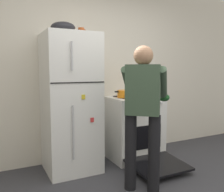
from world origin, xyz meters
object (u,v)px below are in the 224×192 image
at_px(refrigerator, 71,103).
at_px(stove_range, 134,128).
at_px(coffee_mug, 81,31).
at_px(mixing_bowl, 63,28).
at_px(pepper_mill, 143,89).
at_px(person_cook, 143,105).
at_px(red_pot, 126,94).

bearing_deg(refrigerator, stove_range, -1.04).
height_order(refrigerator, stove_range, refrigerator).
relative_size(coffee_mug, mixing_bowl, 0.36).
bearing_deg(pepper_mill, mixing_bowl, -171.65).
xyz_separation_m(refrigerator, pepper_mill, (1.28, 0.20, 0.13)).
relative_size(person_cook, mixing_bowl, 5.16).
bearing_deg(person_cook, red_pot, 72.14).
relative_size(person_cook, red_pot, 4.42).
bearing_deg(stove_range, refrigerator, 178.96).
bearing_deg(stove_range, pepper_mill, 36.03).
height_order(coffee_mug, pepper_mill, coffee_mug).
xyz_separation_m(refrigerator, stove_range, (0.98, -0.02, -0.45)).
distance_m(refrigerator, coffee_mug, 0.97).
xyz_separation_m(coffee_mug, pepper_mill, (1.10, 0.15, -0.82)).
bearing_deg(red_pot, coffee_mug, 171.13).
bearing_deg(pepper_mill, red_pot, -151.48).
bearing_deg(stove_range, mixing_bowl, 179.02).
height_order(refrigerator, pepper_mill, refrigerator).
distance_m(person_cook, coffee_mug, 1.35).
relative_size(refrigerator, coffee_mug, 16.16).
distance_m(person_cook, mixing_bowl, 1.43).
bearing_deg(coffee_mug, mixing_bowl, -169.22).
xyz_separation_m(refrigerator, red_pot, (0.82, -0.05, 0.09)).
bearing_deg(pepper_mill, stove_range, -143.97).
xyz_separation_m(stove_range, red_pot, (-0.16, -0.03, 0.54)).
distance_m(stove_range, mixing_bowl, 1.77).
distance_m(coffee_mug, mixing_bowl, 0.27).
bearing_deg(stove_range, person_cook, -116.24).
height_order(red_pot, mixing_bowl, mixing_bowl).
bearing_deg(pepper_mill, coffee_mug, -172.24).
xyz_separation_m(refrigerator, coffee_mug, (0.18, 0.05, 0.95)).
height_order(person_cook, pepper_mill, person_cook).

